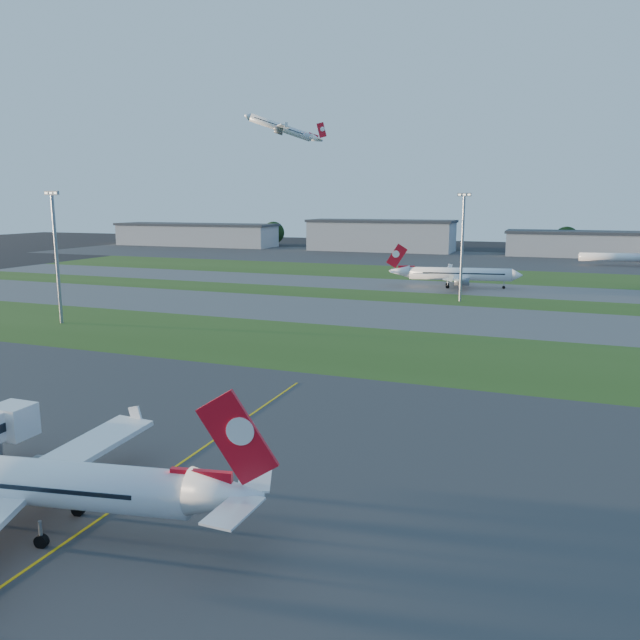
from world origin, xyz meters
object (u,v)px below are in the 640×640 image
at_px(light_mast_centre, 462,240).
at_px(mini_jet_near, 616,257).
at_px(airliner_taxiing, 458,274).
at_px(airliner_parked, 23,482).
at_px(light_mast_west, 56,248).

bearing_deg(light_mast_centre, mini_jet_near, 68.63).
xyz_separation_m(airliner_taxiing, light_mast_centre, (4.15, -24.82, 11.02)).
xyz_separation_m(airliner_taxiing, mini_jet_near, (46.53, 83.48, -0.51)).
bearing_deg(airliner_parked, light_mast_west, 121.03).
bearing_deg(airliner_parked, mini_jet_near, 65.78).
bearing_deg(mini_jet_near, airliner_taxiing, -129.41).
relative_size(airliner_taxiing, mini_jet_near, 1.21).
relative_size(mini_jet_near, light_mast_centre, 1.10).
height_order(mini_jet_near, light_mast_west, light_mast_west).
bearing_deg(airliner_parked, light_mast_centre, 72.94).
bearing_deg(light_mast_west, airliner_parked, -48.71).
distance_m(airliner_parked, light_mast_centre, 120.83).
xyz_separation_m(mini_jet_near, light_mast_west, (-112.38, -164.30, 11.53)).
relative_size(airliner_parked, light_mast_centre, 1.27).
distance_m(mini_jet_near, light_mast_west, 199.39).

